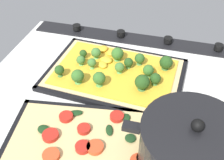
# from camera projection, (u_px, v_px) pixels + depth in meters

# --- Properties ---
(ground_plane) EXTENTS (0.81, 0.68, 0.03)m
(ground_plane) POSITION_uv_depth(u_px,v_px,m) (123.00, 106.00, 0.72)
(ground_plane) COLOR silver
(stove_control_panel) EXTENTS (0.78, 0.07, 0.03)m
(stove_control_panel) POSITION_uv_depth(u_px,v_px,m) (144.00, 39.00, 0.93)
(stove_control_panel) COLOR black
(stove_control_panel) RESTS_ON ground_plane
(baking_tray_front) EXTENTS (0.40, 0.29, 0.01)m
(baking_tray_front) POSITION_uv_depth(u_px,v_px,m) (115.00, 75.00, 0.78)
(baking_tray_front) COLOR black
(baking_tray_front) RESTS_ON ground_plane
(broccoli_pizza) EXTENTS (0.38, 0.26, 0.06)m
(broccoli_pizza) POSITION_uv_depth(u_px,v_px,m) (116.00, 71.00, 0.77)
(broccoli_pizza) COLOR #D3B77F
(broccoli_pizza) RESTS_ON baking_tray_front
(baking_tray_back) EXTENTS (0.39, 0.26, 0.01)m
(baking_tray_back) POSITION_uv_depth(u_px,v_px,m) (87.00, 142.00, 0.60)
(baking_tray_back) COLOR black
(baking_tray_back) RESTS_ON ground_plane
(veggie_pizza_back) EXTENTS (0.36, 0.24, 0.02)m
(veggie_pizza_back) POSITION_uv_depth(u_px,v_px,m) (88.00, 141.00, 0.60)
(veggie_pizza_back) COLOR #D4B676
(veggie_pizza_back) RESTS_ON baking_tray_back
(cooking_pot) EXTENTS (0.27, 0.20, 0.15)m
(cooking_pot) POSITION_uv_depth(u_px,v_px,m) (190.00, 150.00, 0.52)
(cooking_pot) COLOR black
(cooking_pot) RESTS_ON ground_plane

